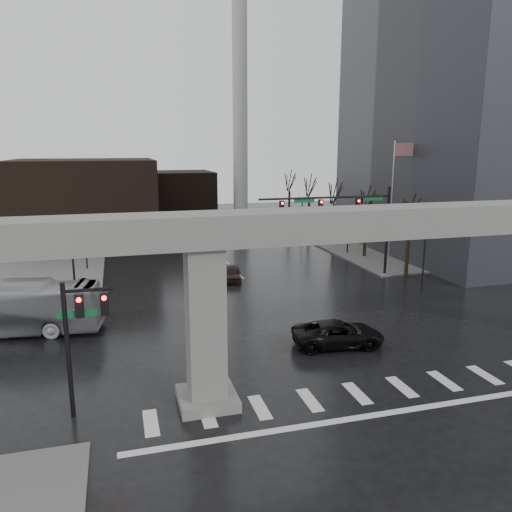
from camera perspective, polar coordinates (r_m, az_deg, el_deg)
The scene contains 24 objects.
ground at distance 25.75m, azimuth 10.44°, elevation -14.18°, with size 160.00×160.00×0.00m, color black.
sidewalk_ne at distance 68.26m, azimuth 16.91°, elevation 2.25°, with size 28.00×36.00×0.15m, color #605D5B.
elevated_guideway at distance 24.12m, azimuth 13.77°, elevation 1.16°, with size 48.00×2.60×8.70m.
office_tower at distance 61.16m, azimuth 25.24°, elevation 20.26°, with size 22.00×26.00×42.00m, color #5B5A5F.
building_far_left at distance 63.01m, azimuth -18.89°, elevation 5.84°, with size 16.00×14.00×10.00m, color black.
building_far_mid at distance 73.45m, azimuth -9.01°, elevation 6.40°, with size 10.00×10.00×8.00m, color black.
smokestack at distance 68.61m, azimuth -1.82°, elevation 13.96°, with size 3.60×3.60×30.00m.
signal_mast_arm at distance 44.28m, azimuth 10.59°, elevation 4.89°, with size 12.12×0.43×8.00m.
signal_left_pole at distance 22.39m, azimuth -19.49°, elevation -7.53°, with size 2.30×0.30×6.00m.
flagpole_assembly at distance 49.92m, azimuth 15.60°, elevation 7.44°, with size 2.06×0.12×12.00m.
lamp_right_0 at distance 42.82m, azimuth 18.73°, elevation 1.00°, with size 1.22×0.32×5.11m.
lamp_right_1 at distance 54.75m, azimuth 10.51°, elevation 3.80°, with size 1.22×0.32×5.11m.
lamp_right_2 at distance 67.48m, azimuth 5.29°, elevation 5.54°, with size 1.22×0.32×5.11m.
lamp_left_0 at distance 35.61m, azimuth -20.13°, elevation -1.31°, with size 1.22×0.32×5.11m.
lamp_left_1 at distance 49.32m, azimuth -18.99°, elevation 2.41°, with size 1.22×0.32×5.11m.
lamp_left_2 at distance 63.15m, azimuth -18.34°, elevation 4.50°, with size 1.22×0.32×5.11m.
tree_right_0 at distance 46.79m, azimuth 16.97°, elevation 1.18°, with size 1.09×1.58×7.50m.
tree_right_1 at distance 53.57m, azimuth 12.41°, elevation 2.86°, with size 1.09×1.61×7.67m.
tree_right_2 at distance 60.64m, azimuth 8.88°, elevation 4.14°, with size 1.10×1.63×7.85m.
tree_right_3 at distance 67.93m, azimuth 6.09°, elevation 5.14°, with size 1.11×1.66×8.02m.
tree_right_4 at distance 75.36m, azimuth 3.84°, elevation 5.94°, with size 1.12×1.69×8.19m.
pickup_truck at distance 29.85m, azimuth 9.37°, elevation -8.77°, with size 2.46×5.34×1.48m, color black.
city_bus at distance 34.75m, azimuth -26.86°, elevation -5.36°, with size 2.76×11.78×3.28m, color #A6A6AB.
far_car at distance 43.56m, azimuth -2.75°, elevation -1.98°, with size 1.52×3.77×1.29m, color black.
Camera 1 is at (-10.46, -20.58, 11.41)m, focal length 35.00 mm.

